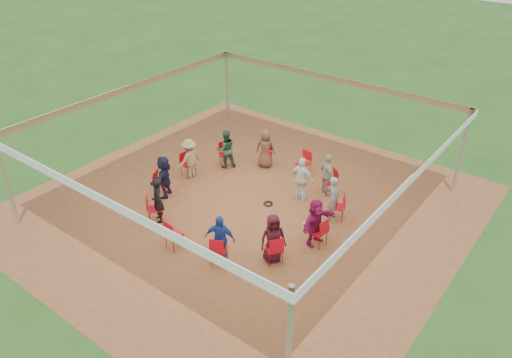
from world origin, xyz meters
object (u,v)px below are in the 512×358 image
Objects in this scene: chair_7 at (162,184)px; person_seated_6 at (164,177)px; person_seated_0 at (316,222)px; person_seated_9 at (273,238)px; chair_4 at (266,154)px; person_seated_4 at (226,149)px; chair_5 at (225,154)px; chair_0 at (318,232)px; chair_6 at (188,165)px; person_seated_1 at (334,198)px; chair_11 at (274,249)px; person_seated_3 at (265,148)px; chair_3 at (303,163)px; chair_2 at (330,182)px; person_seated_7 at (158,200)px; laptop at (311,221)px; chair_10 at (219,250)px; standing_person at (302,179)px; person_seated_5 at (190,159)px; chair_1 at (337,207)px; chair_9 at (174,234)px; person_seated_8 at (220,239)px; cable_coil at (268,204)px; chair_8 at (155,209)px; person_seated_2 at (327,175)px.

person_seated_6 is (0.11, 0.05, 0.29)m from chair_7.
person_seated_9 is (-0.52, -1.34, 0.00)m from person_seated_0.
person_seated_4 is (-1.08, -1.01, 0.29)m from chair_4.
person_seated_6 is (-0.21, -2.83, 0.29)m from chair_5.
chair_5 is 0.62× the size of person_seated_6.
chair_0 and chair_6 have the same top height.
person_seated_1 is at bearing 15.00° from person_seated_0.
person_seated_3 is at bearing 75.32° from chair_11.
person_seated_0 is (2.44, -3.19, 0.29)m from chair_3.
person_seated_0 is (1.04, -2.64, 0.29)m from chair_2.
person_seated_7 reaches higher than laptop.
chair_2 is at bearing 60.00° from chair_10.
person_seated_9 is 0.96× the size of standing_person.
standing_person is (3.93, 1.14, 0.03)m from person_seated_5.
chair_1 is 5.80m from chair_7.
person_seated_6 is (-2.23, 1.77, 0.29)m from chair_9.
chair_11 is at bearing 10.49° from person_seated_8.
person_seated_0 is 2.78m from person_seated_8.
person_seated_0 and person_seated_1 have the same top height.
chair_9 is at bearing 10.49° from person_seated_7.
laptop is (0.27, 1.43, 0.23)m from chair_11.
chair_11 is at bearing 105.32° from person_seated_3.
person_seated_7 is (-0.53, -4.78, 0.00)m from person_seated_3.
person_seated_4 is at bearing 15.00° from person_seated_3.
chair_10 is (0.84, -5.54, 0.00)m from chair_3.
person_seated_3 is at bearing 128.68° from cable_coil.
chair_7 is 4.03m from person_seated_3.
laptop is at bearing 61.69° from chair_8.
chair_6 is 0.62× the size of person_seated_8.
person_seated_1 is 1.00× the size of person_seated_8.
chair_6 is at bearing 90.00° from laptop.
person_seated_8 is (-1.65, -2.24, 0.00)m from person_seated_0.
person_seated_0 and person_seated_4 have the same top height.
chair_11 is 1.50m from person_seated_0.
laptop is at bearing 118.31° from chair_4.
person_seated_3 is 4.00× the size of cable_coil.
person_seated_9 reaches higher than chair_0.
person_seated_2 is 1.00× the size of person_seated_9.
person_seated_3 is 2.54m from standing_person.
person_seated_3 and person_seated_8 have the same top height.
chair_5 is (-4.99, 0.55, 0.00)m from chair_1.
chair_6 is 2.62× the size of laptop.
person_seated_4 is at bearing 133.79° from chair_8.
chair_6 is 1.00× the size of chair_8.
person_seated_7 is at bearing 104.68° from chair_1.
chair_5 is at bearing 59.30° from person_seated_1.
person_seated_8 is at bearing 60.70° from chair_6.
chair_7 is 0.62× the size of person_seated_5.
chair_5 is at bearing -90.00° from person_seated_4.
cable_coil is at bearing 75.60° from chair_11.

